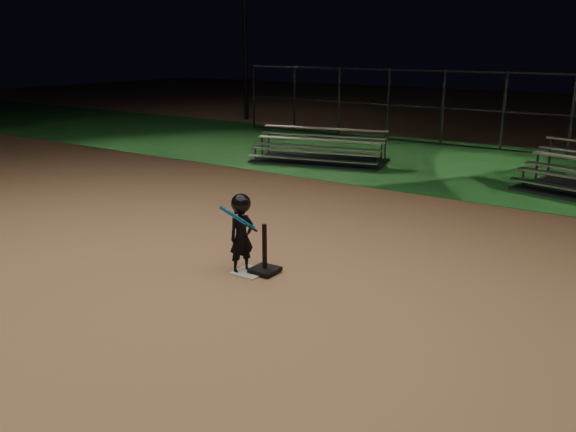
# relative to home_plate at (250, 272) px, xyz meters

# --- Properties ---
(ground) EXTENTS (80.00, 80.00, 0.00)m
(ground) POSITION_rel_home_plate_xyz_m (0.00, 0.00, -0.01)
(ground) COLOR #AC784E
(ground) RESTS_ON ground
(grass_strip) EXTENTS (60.00, 8.00, 0.01)m
(grass_strip) POSITION_rel_home_plate_xyz_m (0.00, 10.00, -0.01)
(grass_strip) COLOR #1B531D
(grass_strip) RESTS_ON ground
(home_plate) EXTENTS (0.45, 0.45, 0.02)m
(home_plate) POSITION_rel_home_plate_xyz_m (0.00, 0.00, 0.00)
(home_plate) COLOR beige
(home_plate) RESTS_ON ground
(batting_tee) EXTENTS (0.38, 0.38, 0.74)m
(batting_tee) POSITION_rel_home_plate_xyz_m (0.19, 0.12, 0.14)
(batting_tee) COLOR black
(batting_tee) RESTS_ON home_plate
(child_batter) EXTENTS (0.49, 0.57, 1.21)m
(child_batter) POSITION_rel_home_plate_xyz_m (-0.12, -0.03, 0.63)
(child_batter) COLOR black
(child_batter) RESTS_ON ground
(bleacher_left) EXTENTS (4.11, 2.70, 0.93)m
(bleacher_left) POSITION_rel_home_plate_xyz_m (-3.80, 8.09, 0.18)
(bleacher_left) COLOR #B8B8BD
(bleacher_left) RESTS_ON ground
(backstop_fence) EXTENTS (20.08, 0.08, 2.50)m
(backstop_fence) POSITION_rel_home_plate_xyz_m (0.00, 13.00, 1.24)
(backstop_fence) COLOR #38383D
(backstop_fence) RESTS_ON ground
(light_pole_left) EXTENTS (0.90, 0.53, 8.30)m
(light_pole_left) POSITION_rel_home_plate_xyz_m (-12.00, 14.94, 4.93)
(light_pole_left) COLOR #2D2D30
(light_pole_left) RESTS_ON ground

